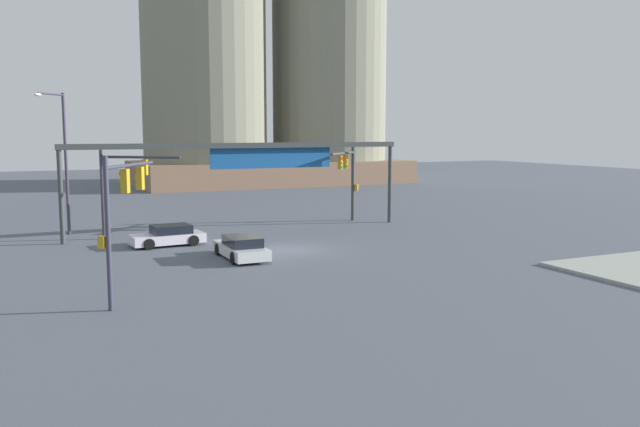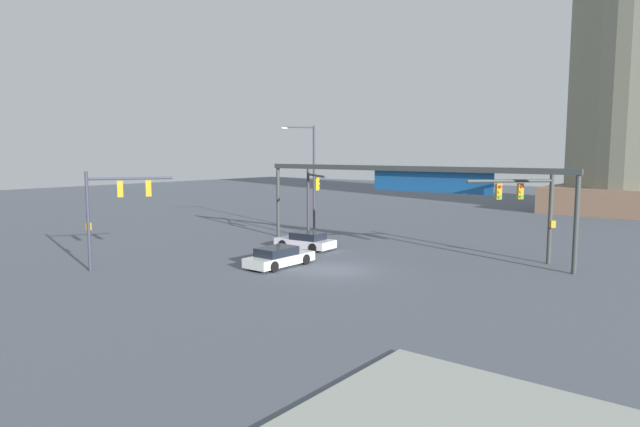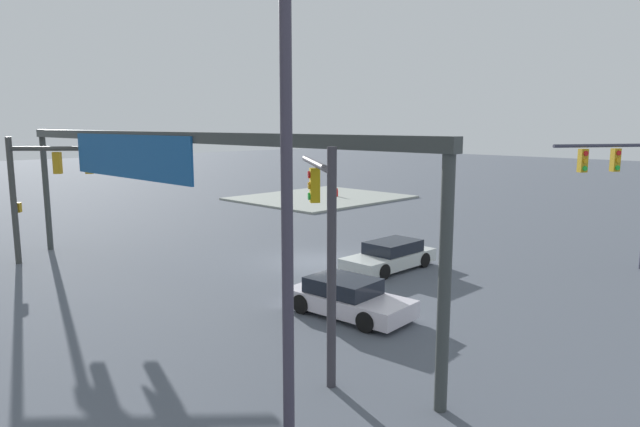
{
  "view_description": "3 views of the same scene",
  "coord_description": "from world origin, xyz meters",
  "px_view_note": "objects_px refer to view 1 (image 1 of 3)",
  "views": [
    {
      "loc": [
        -14.02,
        -34.01,
        6.62
      ],
      "look_at": [
        2.74,
        1.47,
        1.77
      ],
      "focal_mm": 37.1,
      "sensor_mm": 36.0,
      "label": 1
    },
    {
      "loc": [
        18.79,
        -25.07,
        6.8
      ],
      "look_at": [
        0.39,
        -1.75,
        3.49
      ],
      "focal_mm": 30.7,
      "sensor_mm": 36.0,
      "label": 2
    },
    {
      "loc": [
        -17.39,
        17.45,
        6.15
      ],
      "look_at": [
        2.73,
        -2.93,
        1.58
      ],
      "focal_mm": 31.32,
      "sensor_mm": 36.0,
      "label": 3
    }
  ],
  "objects_px": {
    "traffic_signal_near_corner": "(120,179)",
    "traffic_signal_opposite_side": "(121,202)",
    "sedan_car_waiting_far": "(168,236)",
    "sedan_car_approaching": "(241,248)",
    "streetlamp_curved_arm": "(63,153)",
    "traffic_signal_cross_street": "(348,171)"
  },
  "relations": [
    {
      "from": "sedan_car_waiting_far",
      "to": "traffic_signal_near_corner",
      "type": "bearing_deg",
      "value": -61.33
    },
    {
      "from": "traffic_signal_near_corner",
      "to": "streetlamp_curved_arm",
      "type": "relative_size",
      "value": 0.62
    },
    {
      "from": "traffic_signal_near_corner",
      "to": "sedan_car_approaching",
      "type": "bearing_deg",
      "value": -25.02
    },
    {
      "from": "traffic_signal_near_corner",
      "to": "sedan_car_waiting_far",
      "type": "relative_size",
      "value": 1.31
    },
    {
      "from": "traffic_signal_cross_street",
      "to": "sedan_car_approaching",
      "type": "distance_m",
      "value": 15.6
    },
    {
      "from": "traffic_signal_opposite_side",
      "to": "streetlamp_curved_arm",
      "type": "distance_m",
      "value": 18.99
    },
    {
      "from": "traffic_signal_cross_street",
      "to": "sedan_car_approaching",
      "type": "relative_size",
      "value": 1.24
    },
    {
      "from": "traffic_signal_near_corner",
      "to": "traffic_signal_opposite_side",
      "type": "xyz_separation_m",
      "value": [
        -2.3,
        -15.47,
        0.19
      ]
    },
    {
      "from": "traffic_signal_cross_street",
      "to": "sedan_car_waiting_far",
      "type": "relative_size",
      "value": 1.3
    },
    {
      "from": "traffic_signal_near_corner",
      "to": "streetlamp_curved_arm",
      "type": "height_order",
      "value": "streetlamp_curved_arm"
    },
    {
      "from": "traffic_signal_near_corner",
      "to": "sedan_car_waiting_far",
      "type": "bearing_deg",
      "value": -20.06
    },
    {
      "from": "streetlamp_curved_arm",
      "to": "traffic_signal_cross_street",
      "type": "bearing_deg",
      "value": 120.24
    },
    {
      "from": "traffic_signal_near_corner",
      "to": "sedan_car_waiting_far",
      "type": "xyz_separation_m",
      "value": [
        2.12,
        -3.29,
        -3.19
      ]
    },
    {
      "from": "traffic_signal_opposite_side",
      "to": "sedan_car_approaching",
      "type": "xyz_separation_m",
      "value": [
        7.01,
        6.53,
        -3.37
      ]
    },
    {
      "from": "streetlamp_curved_arm",
      "to": "traffic_signal_opposite_side",
      "type": "bearing_deg",
      "value": 39.53
    },
    {
      "from": "traffic_signal_cross_street",
      "to": "sedan_car_approaching",
      "type": "xyz_separation_m",
      "value": [
        -11.58,
        -9.95,
        -3.2
      ]
    },
    {
      "from": "traffic_signal_near_corner",
      "to": "streetlamp_curved_arm",
      "type": "distance_m",
      "value": 4.81
    },
    {
      "from": "sedan_car_waiting_far",
      "to": "sedan_car_approaching",
      "type": "bearing_deg",
      "value": 110.59
    },
    {
      "from": "streetlamp_curved_arm",
      "to": "sedan_car_approaching",
      "type": "distance_m",
      "value": 15.33
    },
    {
      "from": "traffic_signal_near_corner",
      "to": "traffic_signal_opposite_side",
      "type": "distance_m",
      "value": 15.64
    },
    {
      "from": "sedan_car_approaching",
      "to": "sedan_car_waiting_far",
      "type": "bearing_deg",
      "value": 25.25
    },
    {
      "from": "traffic_signal_opposite_side",
      "to": "sedan_car_approaching",
      "type": "relative_size",
      "value": 1.27
    }
  ]
}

